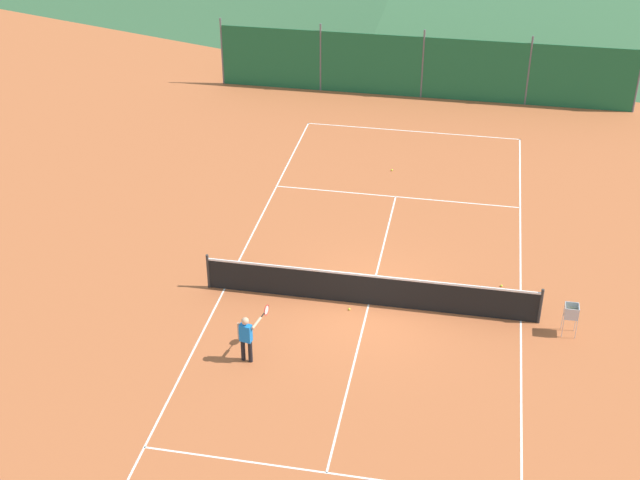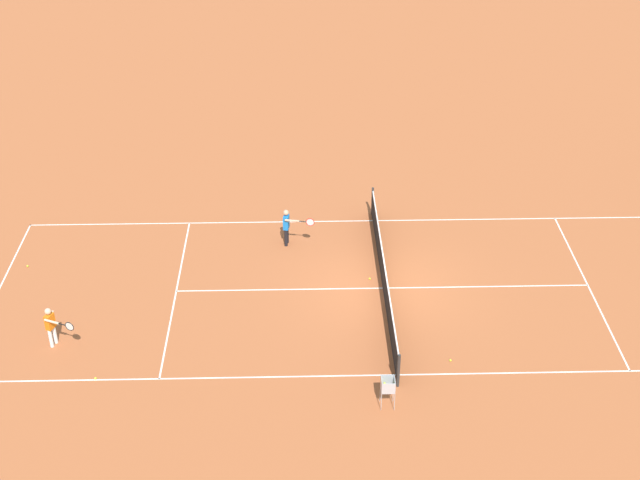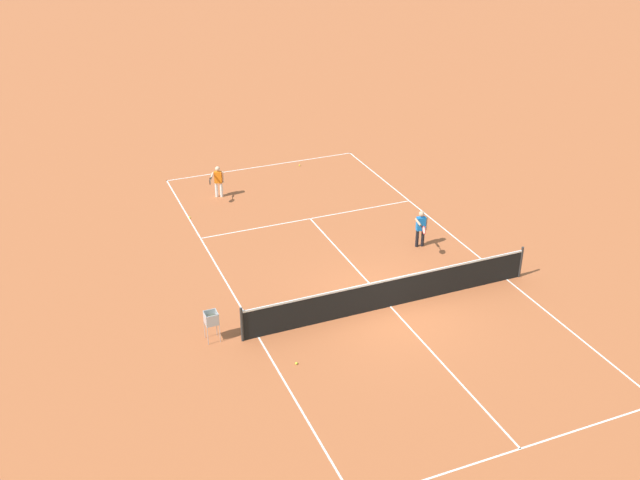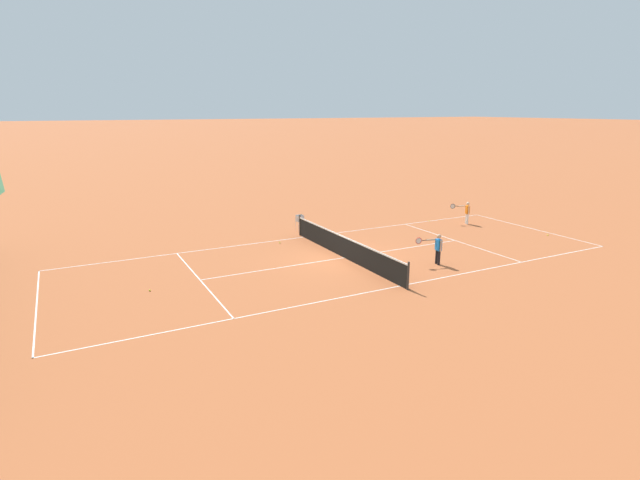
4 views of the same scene
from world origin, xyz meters
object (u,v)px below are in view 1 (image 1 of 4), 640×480
at_px(player_near_service, 247,335).
at_px(tennis_ball_service_box, 501,286).
at_px(tennis_ball_alley_left, 349,309).
at_px(ball_hopper, 571,313).
at_px(tennis_ball_near_corner, 392,170).
at_px(tennis_net, 369,289).

bearing_deg(player_near_service, tennis_ball_service_box, 36.12).
relative_size(tennis_ball_alley_left, tennis_ball_service_box, 1.00).
distance_m(player_near_service, ball_hopper, 8.35).
xyz_separation_m(player_near_service, tennis_ball_near_corner, (2.28, 11.28, -0.73)).
height_order(tennis_ball_alley_left, tennis_ball_service_box, same).
bearing_deg(ball_hopper, tennis_ball_service_box, 132.13).
bearing_deg(tennis_ball_near_corner, tennis_ball_service_box, -59.87).
height_order(tennis_ball_near_corner, ball_hopper, ball_hopper).
bearing_deg(player_near_service, ball_hopper, 18.17).
bearing_deg(tennis_net, player_near_service, -131.64).
height_order(player_near_service, tennis_ball_near_corner, player_near_service).
distance_m(tennis_ball_service_box, ball_hopper, 2.66).
bearing_deg(ball_hopper, tennis_ball_near_corner, 123.11).
xyz_separation_m(tennis_net, player_near_service, (-2.63, -2.96, 0.26)).
height_order(player_near_service, tennis_ball_alley_left, player_near_service).
bearing_deg(tennis_net, tennis_ball_service_box, 23.66).
relative_size(tennis_ball_near_corner, ball_hopper, 0.07).
bearing_deg(player_near_service, tennis_ball_near_corner, 78.58).
relative_size(player_near_service, ball_hopper, 1.47).
relative_size(tennis_net, tennis_ball_service_box, 139.09).
height_order(tennis_ball_alley_left, ball_hopper, ball_hopper).
xyz_separation_m(tennis_net, ball_hopper, (5.30, -0.36, 0.15)).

